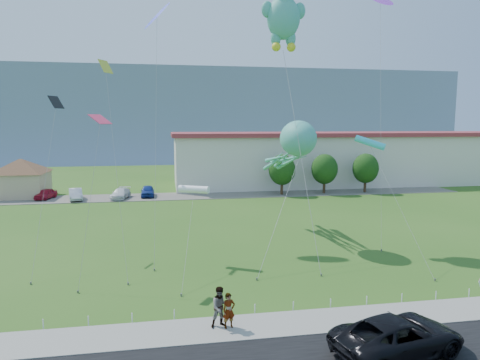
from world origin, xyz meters
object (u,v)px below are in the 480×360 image
octopus_kite (293,148)px  teddy_bear_kite (284,13)px  suv (398,336)px  pedestrian_right (221,307)px  parked_car_red (46,194)px  pedestrian_left (229,310)px  parked_car_silver (76,194)px  warehouse (361,157)px  parked_car_blue (148,191)px  pavilion (21,174)px  parked_car_white (121,193)px

octopus_kite → teddy_bear_kite: (-0.49, 1.60, 10.82)m
suv → octopus_kite: 19.30m
pedestrian_right → parked_car_red: 42.09m
pedestrian_left → pedestrian_right: pedestrian_right is taller
parked_car_silver → teddy_bear_kite: bearing=-58.3°
octopus_kite → parked_car_red: bearing=136.9°
warehouse → parked_car_blue: warehouse is taller
warehouse → pedestrian_right: (-28.89, -46.59, -3.07)m
pedestrian_left → parked_car_blue: bearing=85.7°
pavilion → parked_car_white: 13.57m
parked_car_red → teddy_bear_kite: (24.83, -22.11, 17.70)m
parked_car_blue → octopus_kite: size_ratio=0.29×
parked_car_red → parked_car_blue: size_ratio=0.90×
suv → warehouse: bearing=-37.6°
warehouse → parked_car_silver: (-42.59, -9.75, -3.36)m
octopus_kite → warehouse: bearing=56.6°
pavilion → parked_car_red: 4.83m
pavilion → warehouse: warehouse is taller
suv → octopus_kite: bearing=-16.6°
pedestrian_right → parked_car_blue: bearing=88.3°
parked_car_silver → pedestrian_right: bearing=-83.2°
parked_car_white → parked_car_blue: bearing=28.3°
parked_car_red → parked_car_white: size_ratio=0.86×
pedestrian_right → parked_car_red: pedestrian_right is taller
suv → parked_car_white: size_ratio=1.29×
warehouse → pedestrian_left: bearing=-121.4°
warehouse → parked_car_silver: warehouse is taller
parked_car_red → octopus_kite: size_ratio=0.26×
parked_car_red → suv: bearing=-46.1°
suv → octopus_kite: size_ratio=0.39×
pavilion → parked_car_silver: 8.61m
warehouse → octopus_kite: bearing=-123.4°
suv → teddy_bear_kite: size_ratio=0.27×
pedestrian_left → octopus_kite: 17.71m
parked_car_white → octopus_kite: octopus_kite is taller
pavilion → parked_car_red: (3.51, -2.36, -2.32)m
pavilion → parked_car_blue: pavilion is taller
suv → teddy_bear_kite: (0.38, 19.66, 17.55)m
pedestrian_right → pavilion: bearing=108.4°
parked_car_red → pavilion: bearing=159.6°
teddy_bear_kite → warehouse: bearing=54.6°
pedestrian_left → parked_car_white: pedestrian_left is taller
pedestrian_right → parked_car_silver: 39.31m
parked_car_silver → teddy_bear_kite: 34.33m
pedestrian_left → octopus_kite: octopus_kite is taller
parked_car_blue → suv: bearing=-75.4°
parked_car_silver → suv: bearing=-76.6°
parked_car_blue → warehouse: bearing=13.0°
pedestrian_right → parked_car_white: pedestrian_right is taller
parked_car_blue → parked_car_white: bearing=-163.6°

